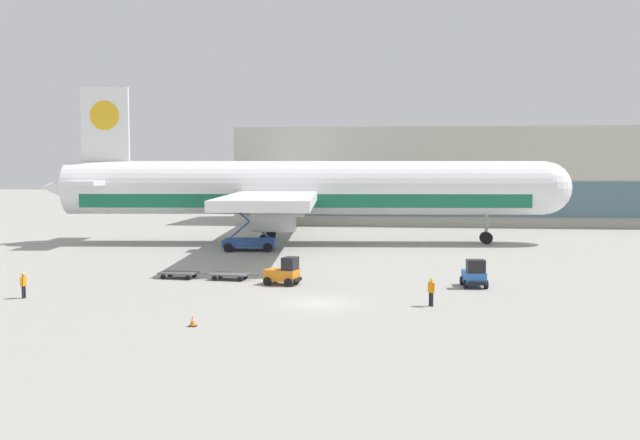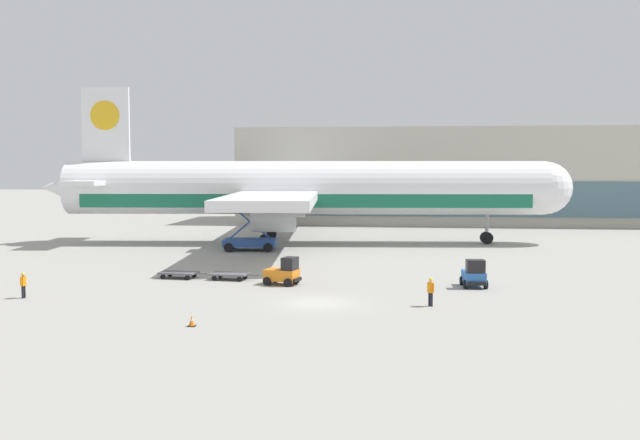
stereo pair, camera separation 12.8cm
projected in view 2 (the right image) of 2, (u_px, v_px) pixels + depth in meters
The scene contains 11 objects.
ground_plane at pixel (318, 303), 44.07m from camera, with size 400.00×400.00×0.00m, color #9E9B93.
terminal_building at pixel (542, 176), 106.78m from camera, with size 90.00×18.20×14.00m.
airplane_main at pixel (298, 190), 77.73m from camera, with size 58.06×48.52×17.00m.
scissor_lift_loader at pixel (250, 230), 71.46m from camera, with size 5.44×3.77×5.26m.
baggage_tug_foreground at pixel (284, 273), 50.83m from camera, with size 2.71×2.14×2.00m.
baggage_tug_mid at pixel (474, 275), 49.79m from camera, with size 1.80×2.55×2.00m.
baggage_dolly_lead at pixel (179, 273), 53.79m from camera, with size 3.77×1.82×0.48m.
baggage_dolly_second at pixel (230, 275), 53.10m from camera, with size 3.77×1.82×0.48m.
ground_crew_near at pixel (431, 289), 43.00m from camera, with size 0.40×0.46×1.74m.
ground_crew_far at pixel (23, 283), 45.65m from camera, with size 0.25×0.57×1.66m.
traffic_cone_near at pixel (192, 321), 37.67m from camera, with size 0.40×0.40×0.58m.
Camera 2 is at (5.02, -43.26, 8.48)m, focal length 40.00 mm.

